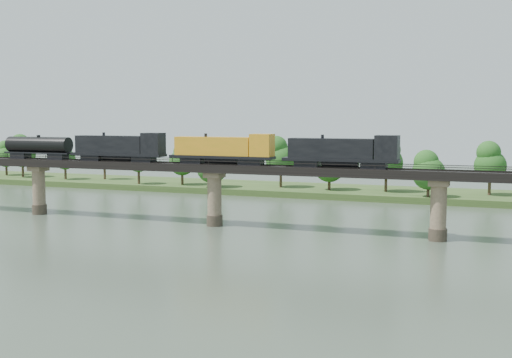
% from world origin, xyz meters
% --- Properties ---
extents(ground, '(400.00, 400.00, 0.00)m').
position_xyz_m(ground, '(0.00, 0.00, 0.00)').
color(ground, '#344133').
rests_on(ground, ground).
extents(far_bank, '(300.00, 24.00, 1.60)m').
position_xyz_m(far_bank, '(0.00, 85.00, 0.80)').
color(far_bank, '#2F481D').
rests_on(far_bank, ground).
extents(bridge, '(236.00, 30.00, 11.50)m').
position_xyz_m(bridge, '(0.00, 30.00, 5.46)').
color(bridge, '#473A2D').
rests_on(bridge, ground).
extents(bridge_superstructure, '(220.00, 4.90, 0.75)m').
position_xyz_m(bridge_superstructure, '(0.00, 30.00, 11.79)').
color(bridge_superstructure, black).
rests_on(bridge_superstructure, bridge).
extents(far_treeline, '(289.06, 17.54, 13.60)m').
position_xyz_m(far_treeline, '(-8.21, 80.52, 8.83)').
color(far_treeline, '#382619').
rests_on(far_treeline, far_bank).
extents(freight_train, '(81.22, 3.16, 5.59)m').
position_xyz_m(freight_train, '(-5.73, 30.00, 14.17)').
color(freight_train, black).
rests_on(freight_train, bridge).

